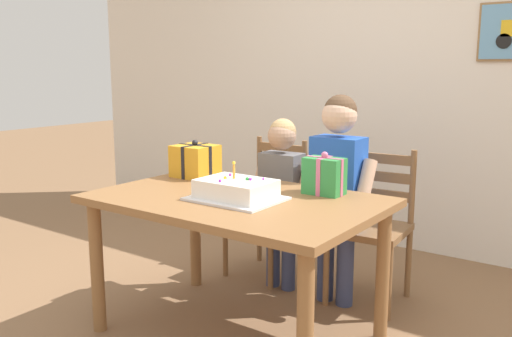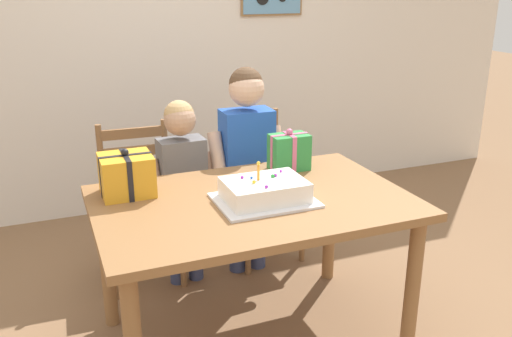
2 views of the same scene
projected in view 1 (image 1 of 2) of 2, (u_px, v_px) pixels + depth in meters
The scene contains 10 objects.
ground_plane at pixel (238, 334), 2.92m from camera, with size 20.00×20.00×0.00m, color #846042.
back_wall at pixel (389, 80), 4.24m from camera, with size 6.40×0.11×2.60m.
dining_table at pixel (237, 215), 2.80m from camera, with size 1.44×0.94×0.75m.
birthday_cake at pixel (236, 190), 2.72m from camera, with size 0.44×0.34×0.19m.
gift_box_red_large at pixel (195, 161), 3.29m from camera, with size 0.24×0.22×0.23m.
gift_box_beside_cake at pixel (324, 176), 2.83m from camera, with size 0.21×0.13×0.23m.
chair_left at pixel (268, 207), 3.73m from camera, with size 0.44×0.44×0.92m.
chair_right at pixel (372, 225), 3.30m from camera, with size 0.45×0.45×0.92m.
child_older at pixel (338, 179), 3.19m from camera, with size 0.45×0.26×1.25m.
child_younger at pixel (281, 187), 3.43m from camera, with size 0.40×0.23×1.09m.
Camera 1 is at (1.66, -2.15, 1.41)m, focal length 38.50 mm.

